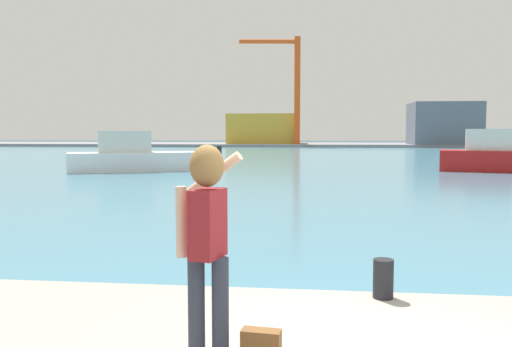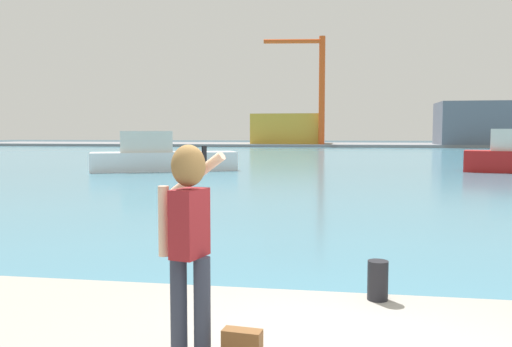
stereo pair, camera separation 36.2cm
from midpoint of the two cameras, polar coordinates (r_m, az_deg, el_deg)
The scene contains 11 objects.
ground_plane at distance 54.17m, azimuth 6.66°, elevation 1.86°, with size 220.00×220.00×0.00m, color #334751.
harbor_water at distance 56.17m, azimuth 6.65°, elevation 1.96°, with size 140.00×100.00×0.02m, color teal.
far_shore_dock at distance 96.14m, azimuth 6.62°, elevation 3.08°, with size 140.00×20.00×0.47m, color gray.
person_photographer at distance 4.37m, azimuth -7.66°, elevation -5.78°, with size 0.53×0.57×1.74m.
handbag at distance 4.53m, azimuth -1.85°, elevation -17.83°, with size 0.32×0.14×0.24m, color brown.
harbor_bollard at distance 6.14m, azimuth 11.80°, elevation -10.97°, with size 0.23×0.23×0.44m, color black.
boat_moored at distance 33.12m, azimuth -12.74°, elevation 1.72°, with size 8.93×5.54×2.43m.
boat_moored_2 at distance 35.03m, azimuth 24.42°, elevation 1.66°, with size 7.53×3.98×2.56m.
warehouse_left at distance 95.70m, azimuth 0.78°, elevation 4.78°, with size 11.97×12.10×5.14m, color gold.
warehouse_right at distance 92.97m, azimuth 19.34°, elevation 5.07°, with size 10.63×9.03×6.81m, color slate.
port_crane at distance 88.54m, azimuth 3.67°, elevation 9.90°, with size 9.98×2.08×17.51m.
Camera 1 is at (-0.29, -4.15, 2.34)m, focal length 37.37 mm.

